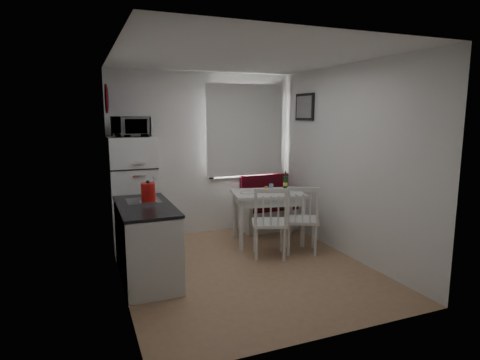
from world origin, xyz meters
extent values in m
cube|color=#9D7553|center=(0.00, 0.00, 0.00)|extent=(3.00, 3.50, 0.02)
cube|color=white|center=(0.00, 0.00, 2.60)|extent=(3.00, 3.50, 0.02)
cube|color=white|center=(0.00, 1.75, 1.30)|extent=(3.00, 0.02, 2.60)
cube|color=white|center=(0.00, -1.75, 1.30)|extent=(3.00, 0.02, 2.60)
cube|color=white|center=(-1.50, 0.00, 1.30)|extent=(0.02, 3.50, 2.60)
cube|color=white|center=(1.50, 0.00, 1.30)|extent=(0.02, 3.50, 2.60)
cube|color=silver|center=(0.70, 1.72, 1.62)|extent=(1.22, 0.06, 1.47)
cube|color=white|center=(0.70, 1.65, 1.68)|extent=(1.35, 0.02, 1.50)
cube|color=silver|center=(-1.20, 0.15, 0.43)|extent=(0.60, 1.30, 0.86)
cube|color=black|center=(-1.20, 0.15, 0.89)|extent=(0.62, 1.32, 0.03)
cube|color=#99999E|center=(-1.18, 0.40, 0.85)|extent=(0.40, 0.40, 0.10)
cylinder|color=silver|center=(-1.02, 0.58, 1.03)|extent=(0.02, 0.02, 0.26)
cylinder|color=#192E97|center=(-1.47, 1.45, 2.15)|extent=(0.03, 0.40, 0.40)
cube|color=black|center=(1.48, 1.10, 2.05)|extent=(0.04, 0.52, 0.42)
cube|color=silver|center=(1.23, 1.48, 0.18)|extent=(1.28, 0.49, 0.35)
cube|color=#4E0713|center=(1.23, 1.48, 0.41)|extent=(1.22, 0.45, 0.12)
cube|color=#4E0713|center=(1.23, 1.67, 0.69)|extent=(1.22, 0.10, 0.45)
cube|color=silver|center=(0.73, 0.85, 0.76)|extent=(1.17, 0.93, 0.04)
cube|color=silver|center=(0.73, 0.85, 0.68)|extent=(1.05, 0.81, 0.13)
cylinder|color=silver|center=(0.73, 0.85, 0.37)|extent=(0.06, 0.06, 0.74)
cube|color=silver|center=(0.48, 0.28, 0.47)|extent=(0.59, 0.58, 0.04)
cube|color=silver|center=(0.48, 0.08, 0.74)|extent=(0.43, 0.20, 0.48)
cube|color=silver|center=(0.98, 0.28, 0.47)|extent=(0.60, 0.59, 0.04)
cube|color=silver|center=(0.98, 0.08, 0.73)|extent=(0.41, 0.23, 0.48)
cube|color=white|center=(-1.18, 1.40, 0.81)|extent=(0.65, 0.65, 1.62)
imported|color=white|center=(-1.18, 1.35, 1.77)|extent=(0.51, 0.35, 0.29)
cylinder|color=red|center=(-1.15, 0.19, 1.03)|extent=(0.20, 0.20, 0.27)
cylinder|color=#FF9E2A|center=(0.68, 0.80, 0.83)|extent=(0.06, 0.06, 0.09)
cylinder|color=#7CA0D4|center=(0.81, 0.90, 0.84)|extent=(0.07, 0.07, 0.11)
cylinder|color=white|center=(0.43, 0.87, 0.79)|extent=(0.26, 0.26, 0.02)
camera|label=1|loc=(-1.87, -4.48, 1.95)|focal=30.00mm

